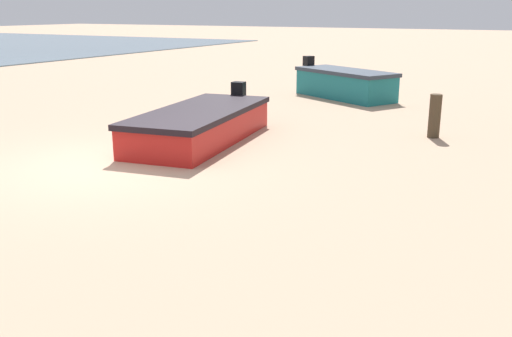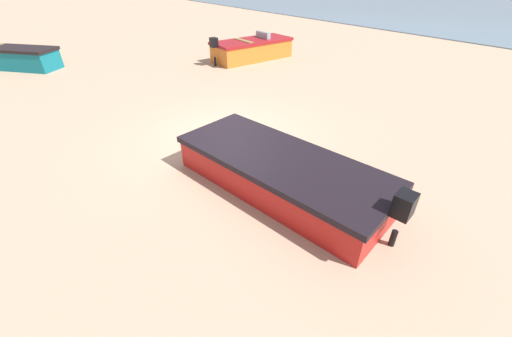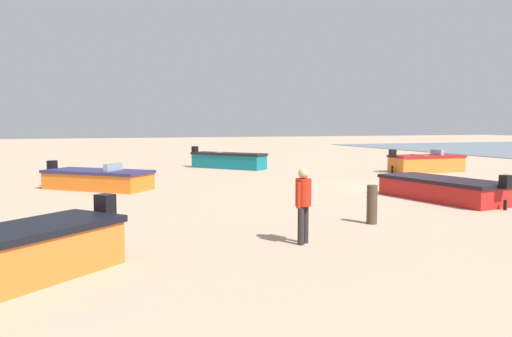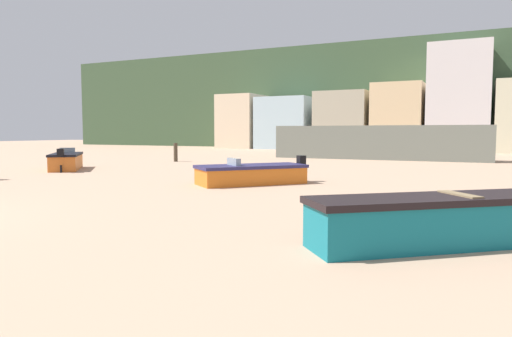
# 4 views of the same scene
# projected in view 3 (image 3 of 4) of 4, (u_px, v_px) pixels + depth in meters

# --- Properties ---
(ground_plane) EXTENTS (160.00, 160.00, 0.00)m
(ground_plane) POSITION_uv_depth(u_px,v_px,m) (405.00, 190.00, 19.90)
(ground_plane) COLOR tan
(boat_red_0) EXTENTS (4.84, 2.41, 1.05)m
(boat_red_0) POSITION_uv_depth(u_px,v_px,m) (443.00, 189.00, 17.32)
(boat_red_0) COLOR red
(boat_red_0) RESTS_ON ground
(boat_teal_2) EXTENTS (4.29, 3.84, 1.22)m
(boat_teal_2) POSITION_uv_depth(u_px,v_px,m) (228.00, 160.00, 29.58)
(boat_teal_2) COLOR #116E7C
(boat_teal_2) RESTS_ON ground
(boat_orange_3) EXTENTS (4.04, 4.32, 1.07)m
(boat_orange_3) POSITION_uv_depth(u_px,v_px,m) (98.00, 179.00, 20.19)
(boat_orange_3) COLOR orange
(boat_orange_3) RESTS_ON ground
(boat_orange_4) EXTENTS (3.55, 3.80, 1.20)m
(boat_orange_4) POSITION_uv_depth(u_px,v_px,m) (11.00, 256.00, 8.20)
(boat_orange_4) COLOR orange
(boat_orange_4) RESTS_ON ground
(boat_orange_5) EXTENTS (1.71, 4.20, 1.22)m
(boat_orange_5) POSITION_uv_depth(u_px,v_px,m) (426.00, 163.00, 27.49)
(boat_orange_5) COLOR orange
(boat_orange_5) RESTS_ON ground
(mooring_post_mid_beach) EXTENTS (0.27, 0.27, 1.00)m
(mooring_post_mid_beach) POSITION_uv_depth(u_px,v_px,m) (372.00, 205.00, 13.16)
(mooring_post_mid_beach) COLOR #463827
(mooring_post_mid_beach) RESTS_ON ground
(beach_walker_foreground) EXTENTS (0.48, 0.48, 1.62)m
(beach_walker_foreground) POSITION_uv_depth(u_px,v_px,m) (303.00, 200.00, 10.91)
(beach_walker_foreground) COLOR #262323
(beach_walker_foreground) RESTS_ON ground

